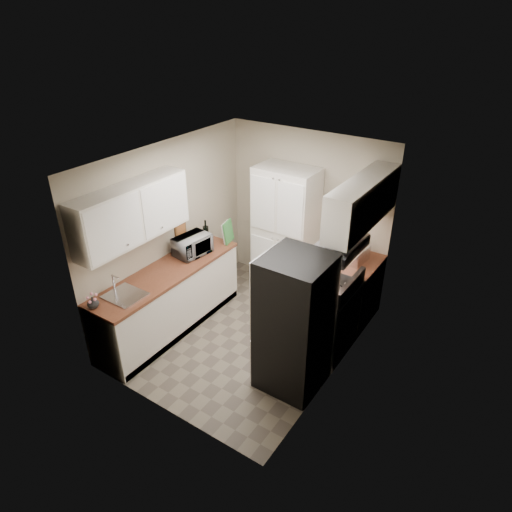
% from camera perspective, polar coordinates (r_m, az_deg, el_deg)
% --- Properties ---
extents(ground, '(3.20, 3.20, 0.00)m').
position_cam_1_polar(ground, '(6.41, -1.11, -9.82)').
color(ground, '#665B4C').
rests_on(ground, ground).
extents(room_shell, '(2.64, 3.24, 2.52)m').
position_cam_1_polar(room_shell, '(5.54, -1.48, 3.44)').
color(room_shell, '#C3B59E').
rests_on(room_shell, ground).
extents(pantry_cabinet, '(0.90, 0.55, 2.00)m').
position_cam_1_polar(pantry_cabinet, '(6.91, 3.67, 3.03)').
color(pantry_cabinet, silver).
rests_on(pantry_cabinet, ground).
extents(base_cabinet_left, '(0.60, 2.30, 0.88)m').
position_cam_1_polar(base_cabinet_left, '(6.41, -10.71, -5.50)').
color(base_cabinet_left, silver).
rests_on(base_cabinet_left, ground).
extents(countertop_left, '(0.63, 2.33, 0.04)m').
position_cam_1_polar(countertop_left, '(6.16, -11.09, -1.97)').
color(countertop_left, brown).
rests_on(countertop_left, base_cabinet_left).
extents(base_cabinet_right, '(0.60, 0.80, 0.88)m').
position_cam_1_polar(base_cabinet_right, '(6.64, 11.86, -4.27)').
color(base_cabinet_right, silver).
rests_on(base_cabinet_right, ground).
extents(countertop_right, '(0.63, 0.83, 0.04)m').
position_cam_1_polar(countertop_right, '(6.41, 12.27, -0.82)').
color(countertop_right, brown).
rests_on(countertop_right, base_cabinet_right).
extents(electric_range, '(0.71, 0.78, 1.13)m').
position_cam_1_polar(electric_range, '(6.01, 8.73, -7.45)').
color(electric_range, '#B7B7BC').
rests_on(electric_range, ground).
extents(refrigerator, '(0.70, 0.72, 1.70)m').
position_cam_1_polar(refrigerator, '(5.22, 4.80, -8.44)').
color(refrigerator, '#B7B7BC').
rests_on(refrigerator, ground).
extents(microwave, '(0.40, 0.54, 0.28)m').
position_cam_1_polar(microwave, '(6.43, -7.96, 1.33)').
color(microwave, silver).
rests_on(microwave, countertop_left).
extents(wine_bottle, '(0.08, 0.08, 0.33)m').
position_cam_1_polar(wine_bottle, '(6.71, -6.29, 2.91)').
color(wine_bottle, black).
rests_on(wine_bottle, countertop_left).
extents(flower_vase, '(0.16, 0.16, 0.14)m').
position_cam_1_polar(flower_vase, '(5.62, -19.72, -5.49)').
color(flower_vase, silver).
rests_on(flower_vase, countertop_left).
extents(cutting_board, '(0.08, 0.26, 0.33)m').
position_cam_1_polar(cutting_board, '(6.71, -3.49, 3.04)').
color(cutting_board, '#348039').
rests_on(cutting_board, countertop_left).
extents(toaster_oven, '(0.32, 0.39, 0.21)m').
position_cam_1_polar(toaster_oven, '(6.36, 12.24, 0.24)').
color(toaster_oven, '#BCBBC1').
rests_on(toaster_oven, countertop_right).
extents(fruit_basket, '(0.33, 0.33, 0.11)m').
position_cam_1_polar(fruit_basket, '(6.31, 12.26, 1.67)').
color(fruit_basket, orange).
rests_on(fruit_basket, toaster_oven).
extents(kitchen_mat, '(0.66, 0.81, 0.01)m').
position_cam_1_polar(kitchen_mat, '(6.73, 2.80, -7.62)').
color(kitchen_mat, tan).
rests_on(kitchen_mat, ground).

